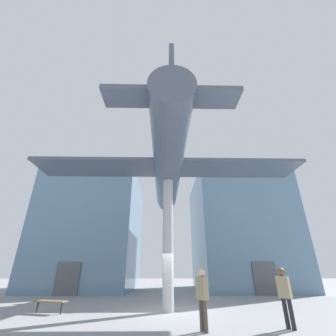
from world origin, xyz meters
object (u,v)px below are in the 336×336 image
support_pylon_central (168,239)px  plaza_bench (50,302)px  suspended_airplane (168,169)px  visitor_second (285,292)px  visitor_person (202,293)px

support_pylon_central → plaza_bench: bearing=-177.1°
support_pylon_central → suspended_airplane: size_ratio=0.43×
visitor_second → plaza_bench: bearing=29.2°
support_pylon_central → plaza_bench: (-5.31, -0.27, -2.77)m
visitor_person → plaza_bench: size_ratio=1.12×
visitor_person → visitor_second: bearing=64.1°
support_pylon_central → suspended_airplane: (-0.00, 0.14, 4.03)m
visitor_person → visitor_second: (2.89, 0.31, 0.01)m
plaza_bench → visitor_person: bearing=-27.5°
suspended_airplane → plaza_bench: bearing=-176.0°
support_pylon_central → plaza_bench: support_pylon_central is taller
visitor_second → support_pylon_central: bearing=7.6°
visitor_person → support_pylon_central: bearing=164.8°
support_pylon_central → visitor_second: size_ratio=3.48×
visitor_second → visitor_person: bearing=53.3°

